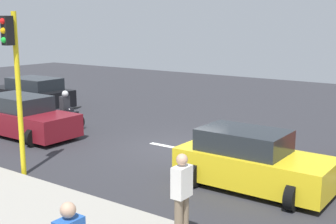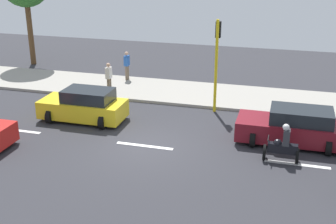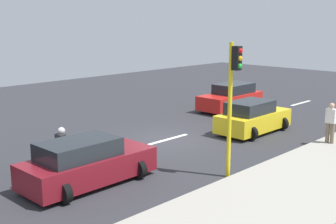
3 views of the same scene
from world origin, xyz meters
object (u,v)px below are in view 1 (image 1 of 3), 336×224
object	(u,v)px
car_yellow_cab	(252,162)
pedestrian_near_signal	(182,194)
car_maroon	(23,117)
traffic_light_corner	(14,71)
motorcycle	(67,112)
car_black	(31,93)

from	to	relation	value
car_yellow_cab	pedestrian_near_signal	xyz separation A→B (m)	(3.61, 0.28, 0.35)
car_maroon	traffic_light_corner	xyz separation A→B (m)	(2.91, 3.73, 2.22)
pedestrian_near_signal	traffic_light_corner	bearing A→B (deg)	-97.06
car_maroon	traffic_light_corner	bearing A→B (deg)	52.04
car_yellow_cab	traffic_light_corner	xyz separation A→B (m)	(2.88, -5.63, 2.22)
car_maroon	car_yellow_cab	bearing A→B (deg)	89.81
motorcycle	car_maroon	bearing A→B (deg)	-11.21
motorcycle	traffic_light_corner	size ratio (longest dim) A/B	0.34
car_maroon	car_yellow_cab	distance (m)	9.36
car_black	car_yellow_cab	size ratio (longest dim) A/B	1.17
traffic_light_corner	motorcycle	bearing A→B (deg)	-144.56
car_maroon	motorcycle	world-z (taller)	motorcycle
car_black	car_maroon	bearing A→B (deg)	49.55
car_maroon	traffic_light_corner	distance (m)	5.23
pedestrian_near_signal	traffic_light_corner	xyz separation A→B (m)	(-0.73, -5.91, 1.87)
traffic_light_corner	car_yellow_cab	bearing A→B (deg)	117.10
car_maroon	car_black	xyz separation A→B (m)	(-3.86, -4.53, 0.00)
car_yellow_cab	traffic_light_corner	distance (m)	6.70
pedestrian_near_signal	traffic_light_corner	size ratio (longest dim) A/B	0.38
traffic_light_corner	car_maroon	bearing A→B (deg)	-127.96
pedestrian_near_signal	car_maroon	bearing A→B (deg)	-110.71
motorcycle	pedestrian_near_signal	size ratio (longest dim) A/B	0.91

